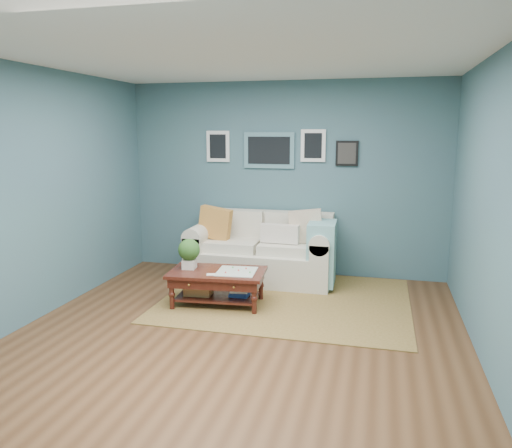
% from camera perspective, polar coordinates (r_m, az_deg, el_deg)
% --- Properties ---
extents(room_shell, '(5.00, 5.02, 2.70)m').
position_cam_1_polar(room_shell, '(4.71, -2.38, 2.54)').
color(room_shell, brown).
rests_on(room_shell, ground).
extents(area_rug, '(2.91, 2.33, 0.01)m').
position_cam_1_polar(area_rug, '(6.13, 3.45, -8.59)').
color(area_rug, brown).
rests_on(area_rug, ground).
extents(loveseat, '(1.99, 0.90, 1.02)m').
position_cam_1_polar(loveseat, '(6.80, 1.34, -3.05)').
color(loveseat, beige).
rests_on(loveseat, ground).
extents(coffee_table, '(1.15, 0.74, 0.77)m').
position_cam_1_polar(coffee_table, '(5.89, -4.98, -5.98)').
color(coffee_table, black).
rests_on(coffee_table, ground).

